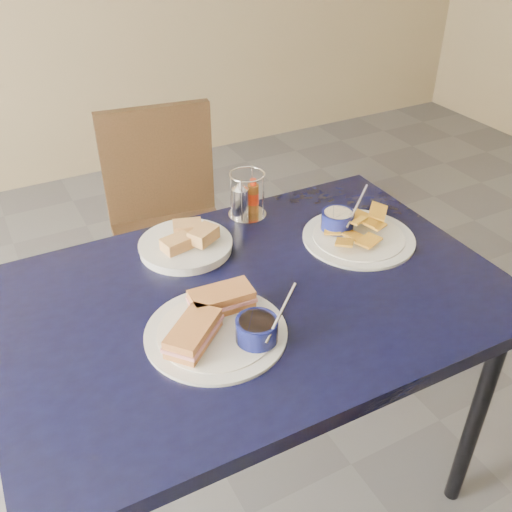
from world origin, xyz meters
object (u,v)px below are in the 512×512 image
condiment_caddy (245,199)px  sandwich_plate (220,324)px  chair_far (164,213)px  bread_basket (187,244)px  plantain_plate (352,231)px  dining_table (253,314)px

condiment_caddy → sandwich_plate: bearing=-123.5°
sandwich_plate → chair_far: bearing=77.8°
chair_far → bread_basket: size_ratio=3.66×
chair_far → condiment_caddy: 0.62m
bread_basket → plantain_plate: bearing=-19.8°
bread_basket → condiment_caddy: size_ratio=1.77×
sandwich_plate → plantain_plate: same height
sandwich_plate → plantain_plate: size_ratio=1.05×
sandwich_plate → bread_basket: bearing=79.7°
chair_far → condiment_caddy: condiment_caddy is taller
dining_table → sandwich_plate: (-0.13, -0.09, 0.09)m
dining_table → plantain_plate: size_ratio=3.97×
sandwich_plate → plantain_plate: bearing=20.8°
chair_far → bread_basket: (-0.15, -0.63, 0.26)m
dining_table → sandwich_plate: 0.18m
plantain_plate → condiment_caddy: size_ratio=2.22×
chair_far → sandwich_plate: bearing=-102.2°
dining_table → plantain_plate: plantain_plate is taller
chair_far → plantain_plate: 0.87m
plantain_plate → chair_far: bearing=109.5°
sandwich_plate → bread_basket: size_ratio=1.32×
dining_table → bread_basket: (-0.07, 0.24, 0.09)m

